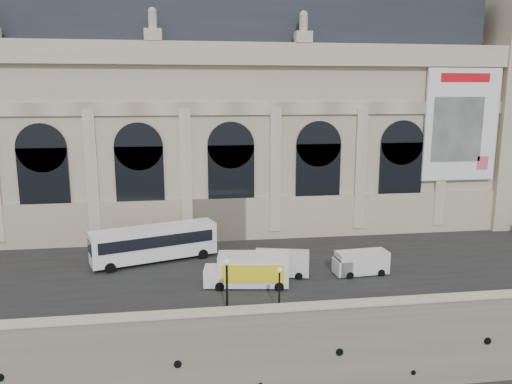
% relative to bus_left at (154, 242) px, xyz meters
% --- Properties ---
extents(quay, '(160.00, 70.00, 6.00)m').
position_rel_bus_left_xyz_m(quay, '(12.33, 19.43, -5.05)').
color(quay, gray).
rests_on(quay, ground).
extents(street, '(160.00, 24.00, 0.06)m').
position_rel_bus_left_xyz_m(street, '(12.33, -1.57, -2.02)').
color(street, '#2D2D2D').
rests_on(street, quay).
extents(parapet, '(160.00, 1.40, 1.21)m').
position_rel_bus_left_xyz_m(parapet, '(12.33, -14.97, -1.43)').
color(parapet, gray).
rests_on(parapet, quay).
extents(museum, '(69.00, 18.70, 29.10)m').
position_rel_bus_left_xyz_m(museum, '(6.35, 15.30, 11.68)').
color(museum, '#C1AF94').
rests_on(museum, quay).
extents(bus_left, '(12.55, 6.30, 3.65)m').
position_rel_bus_left_xyz_m(bus_left, '(0.00, 0.00, 0.00)').
color(bus_left, white).
rests_on(bus_left, quay).
extents(van_b, '(5.49, 3.13, 2.30)m').
position_rel_bus_left_xyz_m(van_b, '(11.56, -5.42, -0.87)').
color(van_b, silver).
rests_on(van_b, quay).
extents(van_c, '(5.14, 2.39, 2.23)m').
position_rel_bus_left_xyz_m(van_c, '(18.99, -6.27, -0.91)').
color(van_c, silver).
rests_on(van_c, quay).
extents(box_truck, '(7.55, 3.42, 2.94)m').
position_rel_bus_left_xyz_m(box_truck, '(8.46, -7.65, -0.57)').
color(box_truck, white).
rests_on(box_truck, quay).
extents(lamp_left, '(0.47, 0.47, 4.61)m').
position_rel_bus_left_xyz_m(lamp_left, '(6.10, -13.55, 0.25)').
color(lamp_left, black).
rests_on(lamp_left, quay).
extents(lamp_right, '(0.39, 0.39, 3.80)m').
position_rel_bus_left_xyz_m(lamp_right, '(10.06, -13.69, -0.15)').
color(lamp_right, black).
rests_on(lamp_right, quay).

